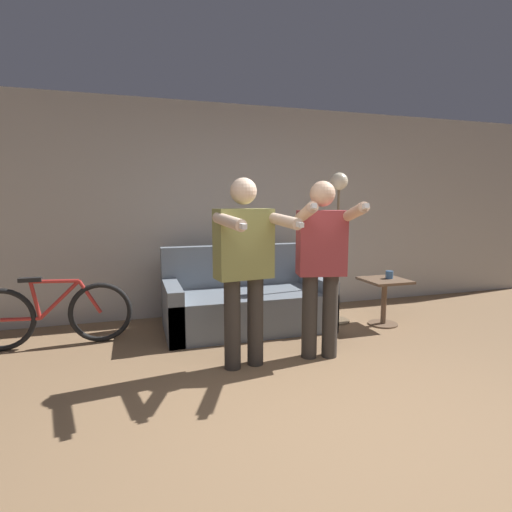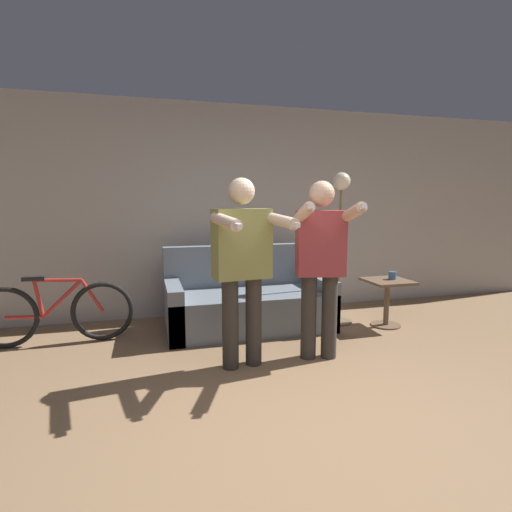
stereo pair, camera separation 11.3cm
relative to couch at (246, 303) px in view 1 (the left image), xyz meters
name	(u,v)px [view 1 (the left image)]	position (x,y,z in m)	size (l,w,h in m)	color
ground_plane	(347,439)	(-0.01, -2.26, -0.28)	(16.00, 16.00, 0.00)	#846647
wall_back	(230,211)	(-0.01, 0.71, 1.02)	(10.00, 0.05, 2.60)	#B7B2A8
couch	(246,303)	(0.00, 0.00, 0.00)	(1.81, 0.89, 0.90)	slate
person_left	(245,260)	(-0.31, -1.06, 0.66)	(0.60, 0.73, 1.61)	#38332D
person_right	(322,257)	(0.40, -1.06, 0.65)	(0.58, 0.74, 1.59)	#38332D
cat	(249,237)	(0.14, 0.33, 0.71)	(0.50, 0.13, 0.20)	tan
floor_lamp	(338,219)	(1.07, -0.11, 0.94)	(0.34, 0.34, 1.74)	#756047
side_table	(384,292)	(1.54, -0.38, 0.11)	(0.48, 0.48, 0.54)	brown
cup	(389,275)	(1.61, -0.36, 0.30)	(0.09, 0.09, 0.09)	#3D6693
bicycle	(52,314)	(-1.98, -0.02, 0.04)	(1.50, 0.07, 0.70)	black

